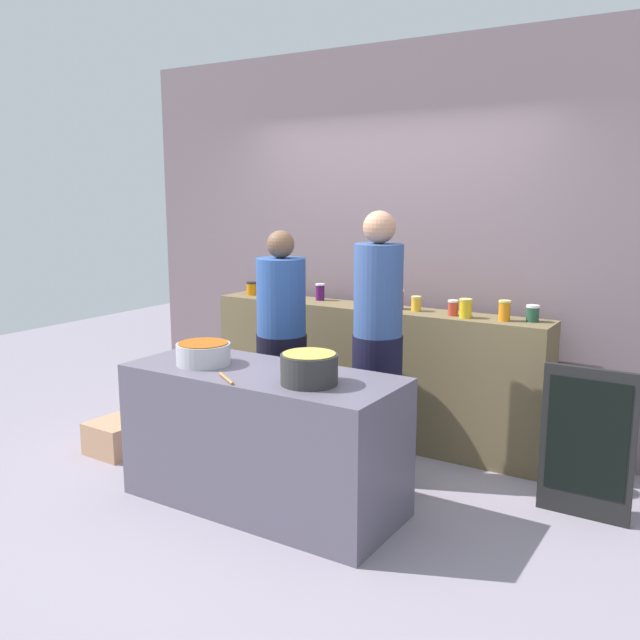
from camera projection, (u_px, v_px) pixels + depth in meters
The scene contains 21 objects.
ground at pixel (292, 486), 4.49m from camera, with size 12.00×12.00×0.00m, color gray.
storefront_wall at pixel (394, 242), 5.42m from camera, with size 4.80×0.12×3.00m, color slate.
display_shelf at pixel (372, 373), 5.31m from camera, with size 2.70×0.36×1.03m, color brown.
prep_table at pixel (263, 438), 4.16m from camera, with size 1.70×0.70×0.84m, color #595364.
preserve_jar_0 at pixel (251, 288), 5.80m from camera, with size 0.09×0.09×0.11m.
preserve_jar_1 at pixel (274, 287), 5.75m from camera, with size 0.09×0.09×0.14m.
preserve_jar_2 at pixel (320, 292), 5.51m from camera, with size 0.07×0.07×0.13m.
preserve_jar_3 at pixel (367, 298), 5.25m from camera, with size 0.07×0.07×0.12m.
preserve_jar_4 at pixel (398, 299), 5.10m from camera, with size 0.08×0.08×0.15m.
preserve_jar_5 at pixel (416, 304), 5.02m from camera, with size 0.08×0.08×0.11m.
preserve_jar_6 at pixel (453, 308), 4.84m from camera, with size 0.07×0.07×0.11m.
preserve_jar_7 at pixel (465, 308), 4.75m from camera, with size 0.09×0.09×0.13m.
preserve_jar_8 at pixel (505, 311), 4.64m from camera, with size 0.08×0.08×0.14m.
preserve_jar_9 at pixel (533, 313), 4.61m from camera, with size 0.09×0.09×0.11m.
cooking_pot_left at pixel (203, 354), 4.23m from camera, with size 0.33×0.33×0.14m.
cooking_pot_center at pixel (309, 369), 3.80m from camera, with size 0.32×0.32×0.17m.
wooden_spoon at pixel (226, 378), 3.89m from camera, with size 0.02×0.02×0.24m, color #9E703D.
cook_with_tongs at pixel (282, 355), 4.93m from camera, with size 0.36×0.36×1.63m.
cook_in_cap at pixel (377, 359), 4.50m from camera, with size 0.33×0.33×1.78m.
bread_crate at pixel (116, 437), 5.04m from camera, with size 0.36×0.35×0.24m, color tan.
chalkboard_sign at pixel (587, 443), 3.98m from camera, with size 0.53×0.05×0.91m.
Camera 1 is at (2.40, -3.46, 1.90)m, focal length 38.55 mm.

